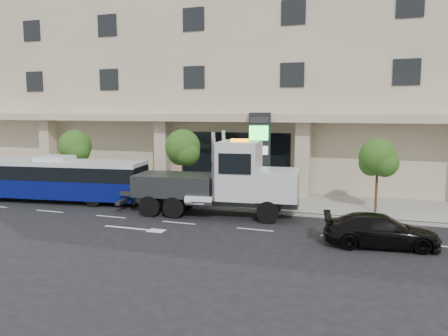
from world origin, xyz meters
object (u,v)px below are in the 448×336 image
object	(u,v)px
city_bus	(56,178)
tow_truck	(223,181)
signage_pylon	(259,155)
black_sedan	(381,230)

from	to	relation	value
city_bus	tow_truck	bearing A→B (deg)	-8.32
signage_pylon	tow_truck	bearing A→B (deg)	-115.27
city_bus	tow_truck	xyz separation A→B (m)	(11.14, -0.22, 0.42)
tow_truck	black_sedan	distance (m)	8.62
black_sedan	signage_pylon	size ratio (longest dim) A/B	0.87
black_sedan	signage_pylon	world-z (taller)	signage_pylon
city_bus	signage_pylon	size ratio (longest dim) A/B	2.15
city_bus	black_sedan	xyz separation A→B (m)	(19.13, -3.22, -0.79)
tow_truck	signage_pylon	bearing A→B (deg)	73.81
city_bus	tow_truck	size ratio (longest dim) A/B	1.15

